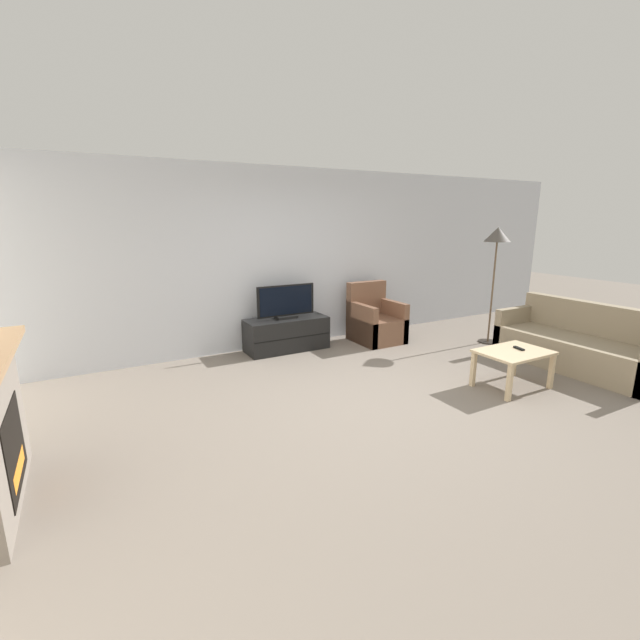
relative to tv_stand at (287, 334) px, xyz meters
The scene contains 9 objects.
ground_plane 2.16m from the tv_stand, 87.94° to the right, with size 24.00×24.00×0.00m, color slate.
wall_back 1.15m from the tv_stand, 76.28° to the left, with size 12.00×0.06×2.70m.
tv_stand is the anchor object (origin of this frame).
tv 0.48m from the tv_stand, 90.00° to the right, with size 0.91×0.18×0.51m.
armchair 1.49m from the tv_stand, ahead, with size 0.70×0.76×0.94m.
coffee_table 3.15m from the tv_stand, 57.22° to the right, with size 0.82×0.58×0.45m.
remote 3.20m from the tv_stand, 55.49° to the right, with size 0.07×0.16×0.02m.
couch 4.04m from the tv_stand, 40.30° to the right, with size 0.82×2.01×0.85m.
floor_lamp 3.53m from the tv_stand, 21.76° to the right, with size 0.39×0.39×1.82m.
Camera 1 is at (-2.66, -3.56, 1.95)m, focal length 24.00 mm.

